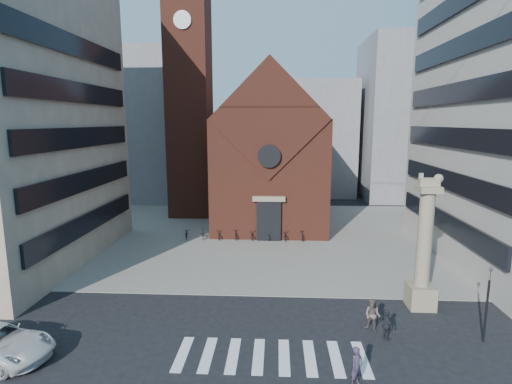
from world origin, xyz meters
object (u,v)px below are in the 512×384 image
lion_column (424,256)px  pedestrian_2 (387,325)px  scooter_0 (187,233)px  pedestrian_0 (357,366)px  pedestrian_1 (373,315)px  traffic_light (487,302)px

lion_column → pedestrian_2: size_ratio=5.17×
pedestrian_2 → scooter_0: bearing=17.2°
lion_column → pedestrian_2: 5.83m
pedestrian_0 → pedestrian_2: pedestrian_0 is taller
lion_column → pedestrian_0: bearing=-124.9°
pedestrian_0 → pedestrian_1: (1.82, 4.84, 0.02)m
lion_column → traffic_light: lion_column is taller
scooter_0 → pedestrian_1: bearing=-61.0°
pedestrian_1 → pedestrian_2: pedestrian_1 is taller
traffic_light → scooter_0: traffic_light is taller
lion_column → traffic_light: (1.99, -4.00, -1.17)m
pedestrian_0 → scooter_0: bearing=76.8°
traffic_light → pedestrian_1: (-5.77, 0.81, -1.34)m
pedestrian_0 → scooter_0: size_ratio=0.97×
pedestrian_2 → traffic_light: bearing=-111.4°
lion_column → pedestrian_2: (-3.23, -4.09, -2.62)m
pedestrian_0 → pedestrian_2: bearing=16.0°
lion_column → scooter_0: bearing=142.1°
traffic_light → pedestrian_1: bearing=172.0°
pedestrian_0 → pedestrian_1: bearing=26.4°
scooter_0 → pedestrian_0: bearing=-71.0°
traffic_light → pedestrian_0: 8.70m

